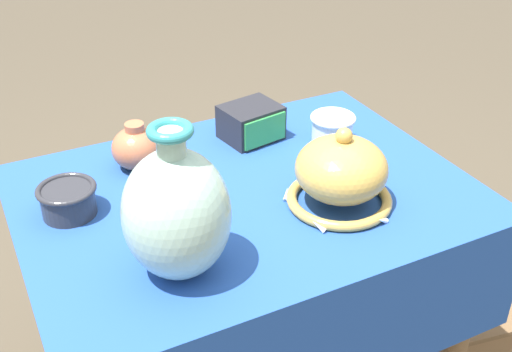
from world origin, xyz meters
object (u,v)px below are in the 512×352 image
object	(u,v)px
cup_wide_charcoal	(68,199)
cup_wide_porcelain	(332,129)
mosaic_tile_box	(251,123)
vase_tall_bulbous	(177,213)
vase_dome_bell	(341,174)
jar_round_terracotta	(137,148)
wooden_crate	(493,315)

from	to	relation	value
cup_wide_charcoal	cup_wide_porcelain	distance (m)	0.65
mosaic_tile_box	cup_wide_charcoal	world-z (taller)	mosaic_tile_box
vase_tall_bulbous	mosaic_tile_box	distance (m)	0.54
vase_tall_bulbous	vase_dome_bell	distance (m)	0.39
mosaic_tile_box	jar_round_terracotta	size ratio (longest dim) A/B	1.34
cup_wide_porcelain	wooden_crate	distance (m)	0.85
vase_dome_bell	cup_wide_charcoal	world-z (taller)	vase_dome_bell
vase_dome_bell	cup_wide_porcelain	xyz separation A→B (m)	(0.13, 0.23, -0.03)
mosaic_tile_box	jar_round_terracotta	xyz separation A→B (m)	(-0.30, -0.01, 0.01)
vase_tall_bulbous	mosaic_tile_box	world-z (taller)	vase_tall_bulbous
wooden_crate	vase_dome_bell	bearing A→B (deg)	-167.96
jar_round_terracotta	wooden_crate	bearing A→B (deg)	-18.12
cup_wide_porcelain	cup_wide_charcoal	bearing A→B (deg)	-178.77
mosaic_tile_box	cup_wide_porcelain	distance (m)	0.20
cup_wide_charcoal	jar_round_terracotta	xyz separation A→B (m)	(0.19, 0.12, 0.01)
vase_dome_bell	cup_wide_charcoal	bearing A→B (deg)	157.39
cup_wide_porcelain	jar_round_terracotta	world-z (taller)	jar_round_terracotta
vase_dome_bell	cup_wide_porcelain	size ratio (longest dim) A/B	2.11
jar_round_terracotta	wooden_crate	world-z (taller)	jar_round_terracotta
vase_tall_bulbous	cup_wide_charcoal	world-z (taller)	vase_tall_bulbous
vase_tall_bulbous	cup_wide_charcoal	distance (m)	0.32
vase_dome_bell	vase_tall_bulbous	bearing A→B (deg)	-171.48
mosaic_tile_box	wooden_crate	world-z (taller)	mosaic_tile_box
mosaic_tile_box	wooden_crate	bearing A→B (deg)	-36.06
cup_wide_porcelain	jar_round_terracotta	bearing A→B (deg)	166.95
wooden_crate	vase_tall_bulbous	bearing A→B (deg)	-165.60
vase_dome_bell	wooden_crate	xyz separation A→B (m)	(0.62, 0.03, -0.68)
vase_tall_bulbous	mosaic_tile_box	xyz separation A→B (m)	(0.35, 0.41, -0.08)
cup_wide_porcelain	jar_round_terracotta	distance (m)	0.48
cup_wide_porcelain	wooden_crate	bearing A→B (deg)	-22.64
vase_dome_bell	cup_wide_porcelain	world-z (taller)	vase_dome_bell
cup_wide_charcoal	mosaic_tile_box	bearing A→B (deg)	15.21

